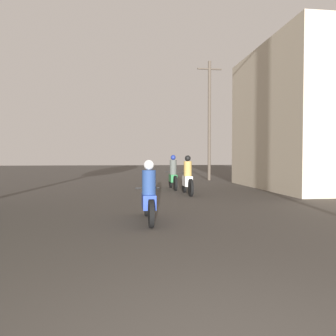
{
  "coord_description": "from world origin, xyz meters",
  "views": [
    {
      "loc": [
        -0.7,
        -1.94,
        1.51
      ],
      "look_at": [
        1.68,
        15.9,
        0.92
      ],
      "focal_mm": 35.0,
      "sensor_mm": 36.0,
      "label": 1
    }
  ],
  "objects_px": {
    "motorcycle_blue": "(149,196)",
    "motorcycle_white": "(187,179)",
    "building_right_near": "(313,119)",
    "utility_pole_far": "(209,119)",
    "motorcycle_green": "(173,175)"
  },
  "relations": [
    {
      "from": "motorcycle_blue",
      "to": "motorcycle_white",
      "type": "relative_size",
      "value": 0.98
    },
    {
      "from": "building_right_near",
      "to": "utility_pole_far",
      "type": "bearing_deg",
      "value": 121.01
    },
    {
      "from": "motorcycle_green",
      "to": "building_right_near",
      "type": "bearing_deg",
      "value": -4.46
    },
    {
      "from": "building_right_near",
      "to": "utility_pole_far",
      "type": "xyz_separation_m",
      "value": [
        -3.59,
        5.97,
        0.65
      ]
    },
    {
      "from": "motorcycle_green",
      "to": "building_right_near",
      "type": "xyz_separation_m",
      "value": [
        6.81,
        -0.43,
        2.74
      ]
    },
    {
      "from": "motorcycle_white",
      "to": "motorcycle_green",
      "type": "bearing_deg",
      "value": 91.14
    },
    {
      "from": "motorcycle_green",
      "to": "utility_pole_far",
      "type": "bearing_deg",
      "value": 59.0
    },
    {
      "from": "motorcycle_white",
      "to": "motorcycle_green",
      "type": "relative_size",
      "value": 0.95
    },
    {
      "from": "building_right_near",
      "to": "motorcycle_blue",
      "type": "bearing_deg",
      "value": -139.74
    },
    {
      "from": "motorcycle_blue",
      "to": "utility_pole_far",
      "type": "xyz_separation_m",
      "value": [
        4.94,
        13.2,
        3.44
      ]
    },
    {
      "from": "motorcycle_white",
      "to": "motorcycle_green",
      "type": "xyz_separation_m",
      "value": [
        -0.25,
        2.31,
        0.0
      ]
    },
    {
      "from": "motorcycle_blue",
      "to": "motorcycle_green",
      "type": "xyz_separation_m",
      "value": [
        1.72,
        7.66,
        0.05
      ]
    },
    {
      "from": "motorcycle_blue",
      "to": "motorcycle_green",
      "type": "height_order",
      "value": "motorcycle_green"
    },
    {
      "from": "motorcycle_blue",
      "to": "motorcycle_white",
      "type": "bearing_deg",
      "value": 62.54
    },
    {
      "from": "utility_pole_far",
      "to": "motorcycle_blue",
      "type": "bearing_deg",
      "value": -110.52
    }
  ]
}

